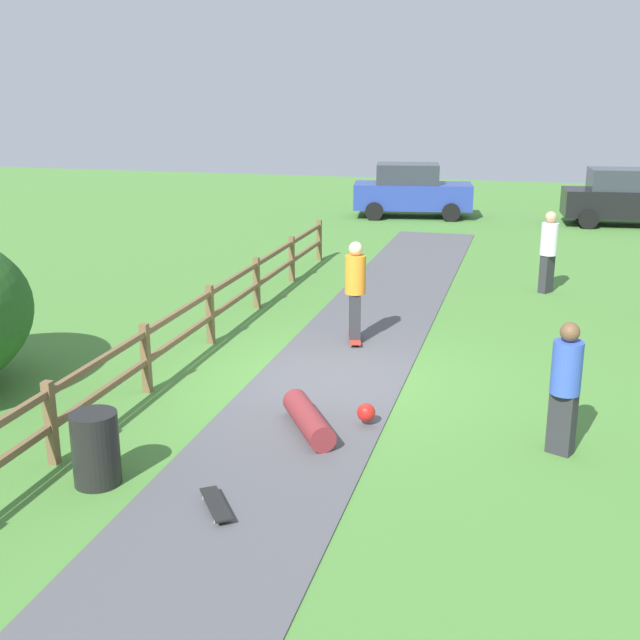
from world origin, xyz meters
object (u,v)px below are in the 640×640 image
at_px(parked_car_blue, 411,191).
at_px(parked_car_black, 626,197).
at_px(bystander_blue, 565,382).
at_px(trash_bin, 96,449).
at_px(skater_fallen, 313,419).
at_px(skater_riding, 355,286).
at_px(bystander_white, 549,248).
at_px(skateboard_loose, 216,504).

xyz_separation_m(parked_car_blue, parked_car_black, (7.32, 0.00, 0.00)).
bearing_deg(bystander_blue, parked_car_black, 82.76).
bearing_deg(parked_car_black, trash_bin, -109.98).
xyz_separation_m(trash_bin, parked_car_black, (7.77, 21.38, 0.51)).
relative_size(trash_bin, skater_fallen, 0.64).
xyz_separation_m(skater_riding, bystander_blue, (3.59, -3.88, -0.10)).
xyz_separation_m(bystander_blue, parked_car_black, (2.42, 19.09, -0.01)).
bearing_deg(skater_riding, parked_car_blue, 94.94).
distance_m(trash_bin, bystander_blue, 5.84).
distance_m(trash_bin, parked_car_blue, 21.39).
bearing_deg(skater_riding, parked_car_black, 68.44).
relative_size(bystander_white, bystander_blue, 1.07).
distance_m(bystander_blue, parked_car_blue, 19.70).
relative_size(bystander_blue, parked_car_black, 0.41).
relative_size(skater_fallen, parked_car_black, 0.33).
distance_m(trash_bin, skateboard_loose, 1.68).
height_order(skater_riding, skateboard_loose, skater_riding).
height_order(skater_riding, parked_car_black, parked_car_black).
bearing_deg(skater_fallen, skateboard_loose, -101.50).
bearing_deg(trash_bin, parked_car_blue, 88.80).
bearing_deg(trash_bin, skater_riding, 74.06).
bearing_deg(skater_fallen, bystander_blue, 3.58).
bearing_deg(bystander_white, trash_bin, -115.14).
xyz_separation_m(skater_fallen, bystander_white, (3.09, 8.95, 0.85)).
relative_size(skater_riding, skater_fallen, 1.33).
relative_size(skater_fallen, bystander_blue, 0.80).
distance_m(bystander_blue, parked_car_black, 19.24).
bearing_deg(trash_bin, skateboard_loose, -9.11).
distance_m(bystander_white, parked_car_black, 10.66).
height_order(skateboard_loose, bystander_white, bystander_white).
distance_m(skater_riding, bystander_blue, 5.28).
bearing_deg(bystander_blue, skater_riding, 132.79).
relative_size(trash_bin, bystander_blue, 0.51).
xyz_separation_m(trash_bin, bystander_blue, (5.35, 2.29, 0.52)).
bearing_deg(bystander_white, skateboard_loose, -107.51).
distance_m(skateboard_loose, bystander_white, 11.88).
xyz_separation_m(skater_riding, bystander_white, (3.42, 4.87, -0.03)).
relative_size(trash_bin, bystander_white, 0.48).
distance_m(bystander_white, parked_car_blue, 11.37).
bearing_deg(parked_car_black, bystander_blue, -97.24).
distance_m(skater_riding, skateboard_loose, 6.51).
height_order(bystander_white, parked_car_blue, parked_car_blue).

